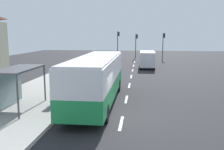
# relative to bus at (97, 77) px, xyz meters

# --- Properties ---
(ground_plane) EXTENTS (56.00, 92.00, 0.04)m
(ground_plane) POSITION_rel_bus_xyz_m (1.71, 11.26, -1.86)
(ground_plane) COLOR #262628
(sidewalk_platform) EXTENTS (6.20, 30.00, 0.18)m
(sidewalk_platform) POSITION_rel_bus_xyz_m (-4.69, -0.74, -1.75)
(sidewalk_platform) COLOR #999993
(sidewalk_platform) RESTS_ON ground
(lane_stripe_seg_1) EXTENTS (0.16, 2.20, 0.01)m
(lane_stripe_seg_1) POSITION_rel_bus_xyz_m (1.96, -3.74, -1.84)
(lane_stripe_seg_1) COLOR silver
(lane_stripe_seg_1) RESTS_ON ground
(lane_stripe_seg_2) EXTENTS (0.16, 2.20, 0.01)m
(lane_stripe_seg_2) POSITION_rel_bus_xyz_m (1.96, 1.26, -1.84)
(lane_stripe_seg_2) COLOR silver
(lane_stripe_seg_2) RESTS_ON ground
(lane_stripe_seg_3) EXTENTS (0.16, 2.20, 0.01)m
(lane_stripe_seg_3) POSITION_rel_bus_xyz_m (1.96, 6.26, -1.84)
(lane_stripe_seg_3) COLOR silver
(lane_stripe_seg_3) RESTS_ON ground
(lane_stripe_seg_4) EXTENTS (0.16, 2.20, 0.01)m
(lane_stripe_seg_4) POSITION_rel_bus_xyz_m (1.96, 11.26, -1.84)
(lane_stripe_seg_4) COLOR silver
(lane_stripe_seg_4) RESTS_ON ground
(lane_stripe_seg_5) EXTENTS (0.16, 2.20, 0.01)m
(lane_stripe_seg_5) POSITION_rel_bus_xyz_m (1.96, 16.26, -1.84)
(lane_stripe_seg_5) COLOR silver
(lane_stripe_seg_5) RESTS_ON ground
(lane_stripe_seg_6) EXTENTS (0.16, 2.20, 0.01)m
(lane_stripe_seg_6) POSITION_rel_bus_xyz_m (1.96, 21.26, -1.84)
(lane_stripe_seg_6) COLOR silver
(lane_stripe_seg_6) RESTS_ON ground
(lane_stripe_seg_7) EXTENTS (0.16, 2.20, 0.01)m
(lane_stripe_seg_7) POSITION_rel_bus_xyz_m (1.96, 26.26, -1.84)
(lane_stripe_seg_7) COLOR silver
(lane_stripe_seg_7) RESTS_ON ground
(bus) EXTENTS (2.57, 11.02, 3.21)m
(bus) POSITION_rel_bus_xyz_m (0.00, 0.00, 0.00)
(bus) COLOR #1E8C47
(bus) RESTS_ON ground
(white_van) EXTENTS (2.06, 5.21, 2.30)m
(white_van) POSITION_rel_bus_xyz_m (3.91, 18.77, -0.50)
(white_van) COLOR silver
(white_van) RESTS_ON ground
(sedan_near) EXTENTS (1.90, 4.43, 1.52)m
(sedan_near) POSITION_rel_bus_xyz_m (4.01, 25.24, -1.05)
(sedan_near) COLOR #195933
(sedan_near) RESTS_ON ground
(recycling_bin_blue) EXTENTS (0.52, 0.52, 0.95)m
(recycling_bin_blue) POSITION_rel_bus_xyz_m (-2.49, -1.53, -1.19)
(recycling_bin_blue) COLOR blue
(recycling_bin_blue) RESTS_ON sidewalk_platform
(recycling_bin_green) EXTENTS (0.52, 0.52, 0.95)m
(recycling_bin_green) POSITION_rel_bus_xyz_m (-2.49, -0.83, -1.19)
(recycling_bin_green) COLOR green
(recycling_bin_green) RESTS_ON sidewalk_platform
(recycling_bin_orange) EXTENTS (0.52, 0.52, 0.95)m
(recycling_bin_orange) POSITION_rel_bus_xyz_m (-2.49, -0.13, -1.19)
(recycling_bin_orange) COLOR orange
(recycling_bin_orange) RESTS_ON sidewalk_platform
(traffic_light_near_side) EXTENTS (0.49, 0.28, 4.97)m
(traffic_light_near_side) POSITION_rel_bus_xyz_m (7.21, 31.33, 1.46)
(traffic_light_near_side) COLOR #2D2D2D
(traffic_light_near_side) RESTS_ON ground
(traffic_light_far_side) EXTENTS (0.49, 0.28, 5.27)m
(traffic_light_far_side) POSITION_rel_bus_xyz_m (-1.39, 32.13, 1.65)
(traffic_light_far_side) COLOR #2D2D2D
(traffic_light_far_side) RESTS_ON ground
(traffic_light_median) EXTENTS (0.49, 0.28, 4.81)m
(traffic_light_median) POSITION_rel_bus_xyz_m (2.11, 32.93, 1.37)
(traffic_light_median) COLOR #2D2D2D
(traffic_light_median) RESTS_ON ground
(bus_shelter) EXTENTS (1.80, 4.00, 2.50)m
(bus_shelter) POSITION_rel_bus_xyz_m (-4.70, -2.26, 0.25)
(bus_shelter) COLOR #4C4C51
(bus_shelter) RESTS_ON sidewalk_platform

